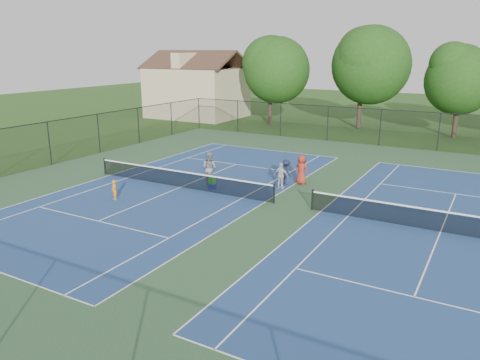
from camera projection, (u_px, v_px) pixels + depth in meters
The scene contains 16 objects.
ground at pixel (292, 207), 23.70m from camera, with size 140.00×140.00×0.00m, color #234716.
court_pad at pixel (292, 206), 23.70m from camera, with size 36.00×36.00×0.01m, color #2B4C2A.
tennis_court_left at pixel (181, 186), 27.00m from camera, with size 12.00×23.83×1.07m.
tennis_court_right at pixel (441, 230), 20.35m from camera, with size 12.00×23.83×1.07m.
perimeter_fence at pixel (293, 176), 23.27m from camera, with size 36.08×36.08×3.02m.
tree_back_a at pixel (271, 66), 48.37m from camera, with size 6.80×6.80×9.15m.
tree_back_b at pixel (363, 61), 45.62m from camera, with size 7.60×7.60×10.03m.
tree_back_c at pixel (461, 76), 40.81m from camera, with size 6.00×6.00×8.40m.
clapboard_house at pixel (197, 90), 54.74m from camera, with size 10.80×8.10×7.65m.
child_player at pixel (114, 190), 24.66m from camera, with size 0.39×0.26×1.08m, color orange.
instructor at pixel (210, 168), 27.39m from camera, with size 0.95×0.74×1.95m, color gray.
bystander_a at pixel (281, 176), 26.57m from camera, with size 0.90×0.37×1.53m, color silver.
bystander_b at pixel (286, 172), 27.37m from camera, with size 0.97×0.56×1.51m, color #171C33.
bystander_c at pixel (301, 170), 27.48m from camera, with size 0.85×0.55×1.74m, color maroon.
ball_crate at pixel (212, 186), 26.67m from camera, with size 0.38×0.29×0.31m, color #162497.
ball_hopper at pixel (212, 181), 26.58m from camera, with size 0.34×0.27×0.36m, color green.
Camera 1 is at (8.75, -20.87, 7.67)m, focal length 35.00 mm.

